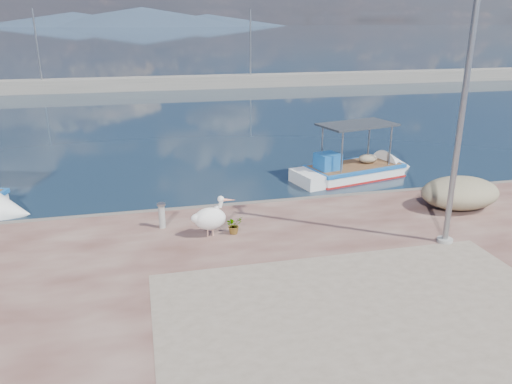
% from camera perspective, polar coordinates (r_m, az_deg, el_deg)
% --- Properties ---
extents(ground, '(1400.00, 1400.00, 0.00)m').
position_cam_1_polar(ground, '(13.00, 3.93, -10.79)').
color(ground, '#162635').
rests_on(ground, ground).
extents(quay_patch, '(9.00, 7.00, 0.01)m').
position_cam_1_polar(quay_patch, '(10.73, 14.20, -15.31)').
color(quay_patch, gray).
rests_on(quay_patch, quay).
extents(breakwater, '(120.00, 2.20, 7.50)m').
position_cam_1_polar(breakwater, '(51.20, -9.60, 12.20)').
color(breakwater, gray).
rests_on(breakwater, ground).
extents(mountains, '(370.00, 280.00, 22.00)m').
position_cam_1_polar(mountains, '(660.80, -13.37, 18.81)').
color(mountains, '#28384C').
rests_on(mountains, ground).
extents(boat_right, '(5.99, 3.14, 2.75)m').
position_cam_1_polar(boat_right, '(21.99, 11.05, 2.18)').
color(boat_right, white).
rests_on(boat_right, ground).
extents(pelican, '(1.24, 0.58, 1.21)m').
position_cam_1_polar(pelican, '(14.44, -5.22, -2.96)').
color(pelican, tan).
rests_on(pelican, quay).
extents(lamp_post, '(0.44, 0.96, 7.00)m').
position_cam_1_polar(lamp_post, '(14.27, 22.23, 6.89)').
color(lamp_post, gray).
rests_on(lamp_post, quay).
extents(bollard_near, '(0.26, 0.26, 0.78)m').
position_cam_1_polar(bollard_near, '(15.28, -10.72, -2.54)').
color(bollard_near, gray).
rests_on(bollard_near, quay).
extents(potted_plant, '(0.60, 0.56, 0.53)m').
position_cam_1_polar(potted_plant, '(14.69, -2.54, -3.77)').
color(potted_plant, '#33722D').
rests_on(potted_plant, quay).
extents(net_pile_c, '(2.66, 1.90, 1.05)m').
position_cam_1_polar(net_pile_c, '(17.92, 22.27, -0.09)').
color(net_pile_c, tan).
rests_on(net_pile_c, quay).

